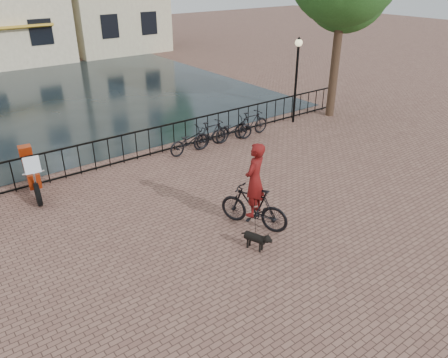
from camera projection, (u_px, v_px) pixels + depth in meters
ground at (307, 277)px, 9.46m from camera, size 100.00×100.00×0.00m
canal_water at (52, 100)px, 21.84m from camera, size 20.00×20.00×0.00m
railing at (136, 146)px, 14.96m from camera, size 20.00×0.05×1.02m
lamp_post at (297, 66)px, 17.74m from camera, size 0.30×0.30×3.45m
cyclist at (254, 191)px, 10.86m from camera, size 1.30×2.02×2.68m
dog at (255, 240)px, 10.30m from camera, size 0.48×0.78×0.50m
motorcycle at (31, 169)px, 12.61m from camera, size 0.80×2.20×1.54m
parked_bike_0 at (190, 141)px, 15.53m from camera, size 1.75×0.71×0.90m
parked_bike_1 at (212, 134)px, 16.02m from camera, size 1.69×0.56×1.00m
parked_bike_2 at (232, 130)px, 16.55m from camera, size 1.79×0.88×0.90m
parked_bike_3 at (251, 124)px, 17.04m from camera, size 1.67×0.50×1.00m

